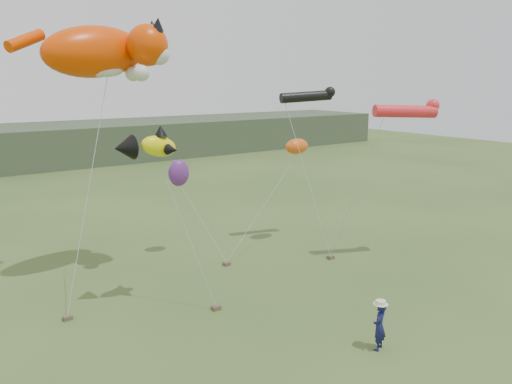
{
  "coord_description": "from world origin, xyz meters",
  "views": [
    {
      "loc": [
        -10.73,
        -11.0,
        8.6
      ],
      "look_at": [
        -0.76,
        3.0,
        4.76
      ],
      "focal_mm": 35.0,
      "sensor_mm": 36.0,
      "label": 1
    }
  ],
  "objects": [
    {
      "name": "misc_kites",
      "position": [
        3.0,
        9.98,
        4.68
      ],
      "size": [
        7.25,
        2.57,
        2.12
      ],
      "color": "#E35512",
      "rests_on": "ground"
    },
    {
      "name": "sandbag_anchors",
      "position": [
        -2.05,
        5.48,
        0.08
      ],
      "size": [
        15.06,
        6.06,
        0.16
      ],
      "color": "brown",
      "rests_on": "ground"
    },
    {
      "name": "ground",
      "position": [
        0.0,
        0.0,
        0.0
      ],
      "size": [
        120.0,
        120.0,
        0.0
      ],
      "primitive_type": "plane",
      "color": "#385123",
      "rests_on": "ground"
    },
    {
      "name": "festival_attendant",
      "position": [
        1.14,
        -1.24,
        0.81
      ],
      "size": [
        0.7,
        0.6,
        1.63
      ],
      "primitive_type": "imported",
      "rotation": [
        0.0,
        0.0,
        3.56
      ],
      "color": "#121646",
      "rests_on": "ground"
    },
    {
      "name": "tube_kites",
      "position": [
        7.91,
        6.13,
        7.53
      ],
      "size": [
        4.74,
        6.61,
        1.41
      ],
      "color": "black",
      "rests_on": "ground"
    },
    {
      "name": "fish_kite",
      "position": [
        -3.5,
        6.09,
        6.28
      ],
      "size": [
        2.43,
        1.59,
        1.29
      ],
      "color": "yellow",
      "rests_on": "ground"
    },
    {
      "name": "cat_kite",
      "position": [
        -3.38,
        9.94,
        9.8
      ],
      "size": [
        6.14,
        3.4,
        2.63
      ],
      "color": "#DF3C00",
      "rests_on": "ground"
    }
  ]
}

